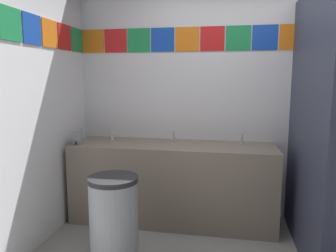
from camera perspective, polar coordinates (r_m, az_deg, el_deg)
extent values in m
cube|color=silver|center=(3.55, 16.40, 7.05)|extent=(3.99, 0.08, 2.86)
cube|color=orange|center=(3.82, -13.16, 14.39)|extent=(0.25, 0.01, 0.25)
cube|color=red|center=(3.72, -9.28, 14.66)|extent=(0.25, 0.01, 0.25)
cube|color=#1E8C4C|center=(3.64, -5.21, 14.87)|extent=(0.25, 0.01, 0.25)
cube|color=#1947B7|center=(3.58, -0.97, 15.02)|extent=(0.25, 0.01, 0.25)
cube|color=orange|center=(3.54, 3.40, 15.09)|extent=(0.25, 0.01, 0.25)
cube|color=red|center=(3.51, 7.85, 15.07)|extent=(0.25, 0.01, 0.25)
cube|color=#1E8C4C|center=(3.51, 12.34, 14.96)|extent=(0.25, 0.01, 0.25)
cube|color=#1947B7|center=(3.53, 16.81, 14.77)|extent=(0.25, 0.01, 0.25)
cube|color=orange|center=(3.56, 21.19, 14.50)|extent=(0.25, 0.01, 0.25)
cube|color=red|center=(3.62, 25.46, 14.15)|extent=(0.25, 0.01, 0.25)
cube|color=#1E8C4C|center=(2.82, -26.14, 15.97)|extent=(0.01, 0.25, 0.25)
cube|color=#1947B7|center=(3.04, -22.95, 15.54)|extent=(0.01, 0.25, 0.25)
cube|color=orange|center=(3.27, -20.22, 15.13)|extent=(0.01, 0.25, 0.25)
cube|color=red|center=(3.51, -17.87, 14.75)|extent=(0.01, 0.25, 0.25)
cube|color=#1E8C4C|center=(3.75, -15.82, 14.41)|extent=(0.01, 0.25, 0.25)
cube|color=gray|center=(3.42, 0.82, -10.04)|extent=(2.09, 0.59, 0.82)
cube|color=gray|center=(3.59, 1.59, -3.00)|extent=(2.09, 0.03, 0.08)
cylinder|color=silver|center=(3.48, -10.63, -3.77)|extent=(0.34, 0.34, 0.10)
cylinder|color=silver|center=(3.30, 0.75, -4.31)|extent=(0.34, 0.34, 0.10)
cylinder|color=silver|center=(3.25, 12.94, -4.70)|extent=(0.34, 0.34, 0.10)
cylinder|color=silver|center=(3.59, -9.86, -2.07)|extent=(0.04, 0.04, 0.05)
cylinder|color=silver|center=(3.53, -10.17, -1.09)|extent=(0.02, 0.06, 0.09)
cylinder|color=silver|center=(3.41, 1.15, -2.49)|extent=(0.04, 0.04, 0.05)
cylinder|color=silver|center=(3.35, 1.02, -1.48)|extent=(0.02, 0.06, 0.09)
cylinder|color=silver|center=(3.37, 12.90, -2.84)|extent=(0.04, 0.04, 0.05)
cylinder|color=silver|center=(3.31, 12.97, -1.82)|extent=(0.02, 0.06, 0.09)
cube|color=gray|center=(3.43, -15.73, -1.82)|extent=(0.09, 0.07, 0.16)
cylinder|color=black|center=(3.40, -16.03, -2.95)|extent=(0.02, 0.02, 0.03)
cube|color=#33384C|center=(2.91, 23.36, 0.25)|extent=(0.04, 1.35, 2.23)
cylinder|color=silver|center=(2.28, 27.60, 0.69)|extent=(0.02, 0.02, 0.10)
cylinder|color=#999EA3|center=(2.79, -9.53, -16.27)|extent=(0.40, 0.40, 0.67)
cylinder|color=#262628|center=(2.66, -9.72, -9.29)|extent=(0.41, 0.41, 0.04)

